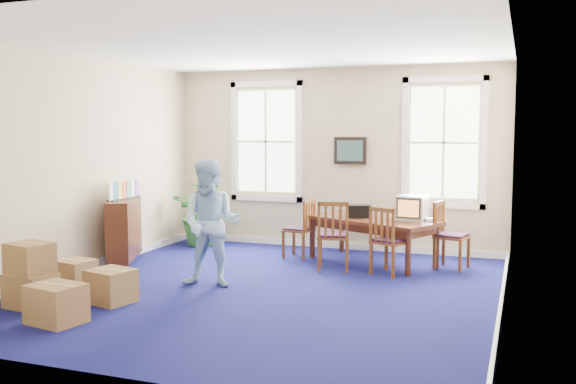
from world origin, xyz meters
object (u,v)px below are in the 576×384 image
(conference_table, at_px, (372,241))
(crt_tv, at_px, (412,208))
(man, at_px, (211,224))
(credenza, at_px, (124,234))
(chair_near_left, at_px, (333,235))
(potted_plant, at_px, (204,213))
(cardboard_boxes, at_px, (50,273))

(conference_table, height_order, crt_tv, crt_tv)
(man, xyz_separation_m, credenza, (-2.00, 0.90, -0.38))
(chair_near_left, height_order, potted_plant, potted_plant)
(conference_table, bearing_deg, cardboard_boxes, -103.26)
(man, xyz_separation_m, potted_plant, (-1.55, 2.75, -0.26))
(credenza, bearing_deg, chair_near_left, -12.08)
(potted_plant, distance_m, cardboard_boxes, 4.33)
(credenza, bearing_deg, crt_tv, -5.30)
(conference_table, height_order, chair_near_left, chair_near_left)
(chair_near_left, height_order, credenza, chair_near_left)
(man, height_order, potted_plant, man)
(conference_table, xyz_separation_m, credenza, (-3.68, -1.38, 0.11))
(conference_table, xyz_separation_m, potted_plant, (-3.23, 0.46, 0.24))
(chair_near_left, xyz_separation_m, man, (-1.25, -1.57, 0.33))
(conference_table, height_order, man, man)
(crt_tv, xyz_separation_m, potted_plant, (-3.85, 0.42, -0.31))
(cardboard_boxes, bearing_deg, potted_plant, 92.66)
(crt_tv, height_order, potted_plant, potted_plant)
(conference_table, bearing_deg, man, -101.46)
(cardboard_boxes, bearing_deg, chair_near_left, 50.38)
(crt_tv, xyz_separation_m, cardboard_boxes, (-3.65, -3.90, -0.50))
(conference_table, relative_size, crt_tv, 4.60)
(chair_near_left, distance_m, credenza, 3.32)
(crt_tv, xyz_separation_m, man, (-2.30, -2.33, -0.05))
(conference_table, bearing_deg, credenza, -134.52)
(credenza, distance_m, potted_plant, 1.91)
(conference_table, relative_size, chair_near_left, 1.98)
(conference_table, distance_m, crt_tv, 0.83)
(chair_near_left, bearing_deg, conference_table, -134.79)
(crt_tv, height_order, cardboard_boxes, crt_tv)
(crt_tv, bearing_deg, potted_plant, -179.49)
(conference_table, distance_m, credenza, 3.94)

